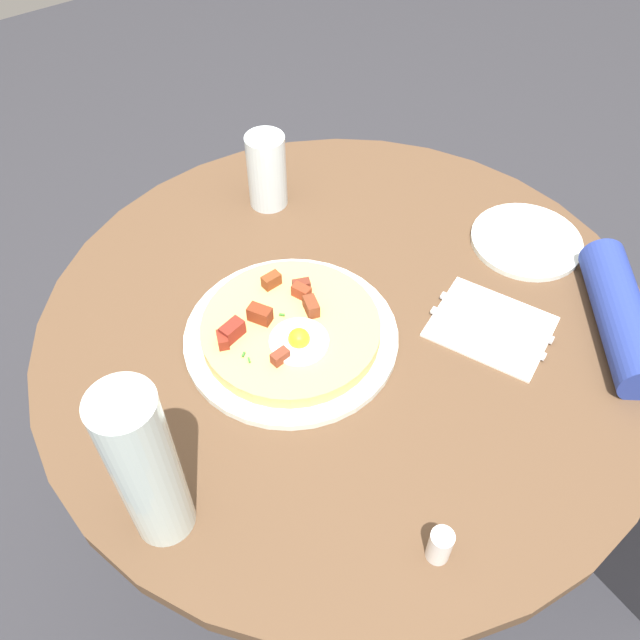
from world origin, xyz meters
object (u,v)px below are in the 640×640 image
Objects in this scene: fork at (496,317)px; water_glass at (267,171)px; dining_table at (345,384)px; bread_plate at (526,241)px; pizza_plate at (291,336)px; knife at (487,333)px; breakfast_pizza at (290,329)px; salt_shaker at (440,546)px; water_bottle at (146,468)px.

water_glass reaches higher than fork.
dining_table is 5.08× the size of bread_plate.
pizza_plate is 0.29m from knife.
water_glass is at bearing -26.65° from breakfast_pizza.
breakfast_pizza is 0.45m from bread_plate.
water_glass is 2.58× the size of salt_shaker.
water_glass is 0.61m from water_bottle.
knife is at bearing -123.78° from breakfast_pizza.
salt_shaker is (-0.32, 0.48, 0.02)m from bread_plate.
knife reaches higher than dining_table.
breakfast_pizza reaches higher than fork.
pizza_plate is 6.04× the size of salt_shaker.
pizza_plate is at bearing 32.11° from knife.
fork is at bearing -90.17° from water_bottle.
dining_table is at bearing 30.16° from fork.
fork and knife have the same top height.
breakfast_pizza is 0.33m from water_bottle.
knife is (-0.11, 0.20, 0.00)m from bread_plate.
water_bottle is at bearing 117.63° from pizza_plate.
pizza_plate is at bearing 79.84° from dining_table.
water_glass is (0.29, -0.14, 0.04)m from breakfast_pizza.
dining_table is 3.73× the size of water_bottle.
fork is (-0.09, 0.17, 0.00)m from bread_plate.
bread_plate is at bearing -82.75° from water_bottle.
water_bottle is (-0.09, 0.72, 0.12)m from bread_plate.
pizza_plate is 1.21× the size of breakfast_pizza.
knife is at bearing -53.80° from salt_shaker.
breakfast_pizza is at bearing 37.85° from fork.
bread_plate is 0.73× the size of water_bottle.
dining_table is 0.28m from knife.
breakfast_pizza reaches higher than dining_table.
fork reaches higher than dining_table.
salt_shaker is (-0.21, 0.28, 0.02)m from knife.
bread_plate is 1.04× the size of fork.
dining_table is 3.59× the size of breakfast_pizza.
water_bottle is (-0.15, 0.28, 0.10)m from breakfast_pizza.
bread_plate is (-0.06, -0.44, -0.00)m from pizza_plate.
salt_shaker is (-0.37, 0.04, 0.00)m from breakfast_pizza.
salt_shaker reaches higher than dining_table.
dining_table is at bearing -100.16° from pizza_plate.
knife is (-0.01, 0.03, 0.00)m from fork.
bread_plate is 1.04× the size of knife.
water_glass is (0.29, -0.14, 0.06)m from pizza_plate.
fork is 3.42× the size of salt_shaker.
bread_plate is 0.19m from fork.
breakfast_pizza is at bearing -6.11° from salt_shaker.
pizza_plate is 0.31m from fork.
water_bottle reaches higher than knife.
breakfast_pizza is at bearing 82.94° from bread_plate.
pizza_plate is 0.34m from water_bottle.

